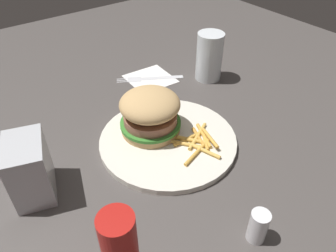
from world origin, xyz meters
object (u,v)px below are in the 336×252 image
object	(u,v)px
sandwich	(150,112)
ketchup_bottle	(121,252)
fries_pile	(196,141)
fork	(150,78)
salt_shaker	(257,227)
napkin	(150,79)
drink_glass	(209,58)
napkin_dispenser	(30,169)
plate	(168,140)

from	to	relation	value
sandwich	ketchup_bottle	bearing A→B (deg)	138.78
fries_pile	fork	xyz separation A→B (m)	(0.27, -0.08, -0.01)
fork	salt_shaker	world-z (taller)	salt_shaker
napkin	salt_shaker	distance (m)	0.49
drink_glass	ketchup_bottle	size ratio (longest dim) A/B	0.90
fries_pile	napkin_dispenser	xyz separation A→B (m)	(0.08, 0.29, 0.04)
drink_glass	napkin_dispenser	bearing A→B (deg)	102.33
napkin	ketchup_bottle	size ratio (longest dim) A/B	0.82
sandwich	fork	distance (m)	0.23
napkin	drink_glass	bearing A→B (deg)	-124.56
fork	drink_glass	distance (m)	0.16
sandwich	napkin	size ratio (longest dim) A/B	1.11
fork	napkin_dispenser	distance (m)	0.41
plate	fork	distance (m)	0.25
napkin_dispenser	ketchup_bottle	world-z (taller)	ketchup_bottle
ketchup_bottle	salt_shaker	size ratio (longest dim) A/B	2.43
sandwich	drink_glass	bearing A→B (deg)	-68.13
sandwich	napkin_dispenser	world-z (taller)	napkin_dispenser
napkin	napkin_dispenser	xyz separation A→B (m)	(-0.19, 0.36, 0.05)
plate	salt_shaker	distance (m)	0.25
napkin	napkin_dispenser	bearing A→B (deg)	117.81
fries_pile	drink_glass	world-z (taller)	drink_glass
fries_pile	napkin	xyz separation A→B (m)	(0.27, -0.08, -0.01)
sandwich	napkin	bearing A→B (deg)	-34.09
salt_shaker	ketchup_bottle	bearing A→B (deg)	71.25
sandwich	drink_glass	xyz separation A→B (m)	(0.10, -0.25, 0.00)
fries_pile	napkin	bearing A→B (deg)	-15.95
plate	napkin	bearing A→B (deg)	-26.46
napkin	fork	world-z (taller)	fork
fries_pile	sandwich	bearing A→B (deg)	29.43
fork	drink_glass	bearing A→B (deg)	-124.51
drink_glass	salt_shaker	world-z (taller)	drink_glass
fork	ketchup_bottle	distance (m)	0.53
napkin_dispenser	drink_glass	bearing A→B (deg)	-59.71
drink_glass	napkin_dispenser	world-z (taller)	drink_glass
sandwich	napkin	xyz separation A→B (m)	(0.19, -0.13, -0.06)
drink_glass	fries_pile	bearing A→B (deg)	132.66
drink_glass	fork	bearing A→B (deg)	55.49
sandwich	fries_pile	xyz separation A→B (m)	(-0.09, -0.05, -0.04)
plate	fries_pile	bearing A→B (deg)	-141.00
plate	salt_shaker	xyz separation A→B (m)	(-0.25, 0.03, 0.02)
fries_pile	napkin	size ratio (longest dim) A/B	1.05
sandwich	fork	xyz separation A→B (m)	(0.19, -0.12, -0.05)
fries_pile	ketchup_bottle	xyz separation A→B (m)	(-0.14, 0.25, 0.05)
plate	napkin_dispenser	size ratio (longest dim) A/B	2.58
drink_glass	napkin	bearing A→B (deg)	55.44
sandwich	fork	size ratio (longest dim) A/B	0.77
napkin	napkin_dispenser	distance (m)	0.41
sandwich	fork	bearing A→B (deg)	-33.68
napkin	salt_shaker	size ratio (longest dim) A/B	2.00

